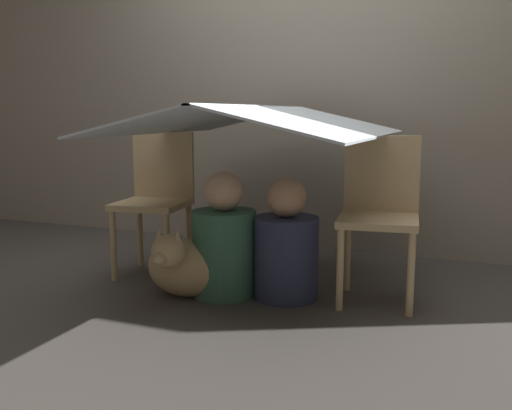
{
  "coord_description": "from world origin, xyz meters",
  "views": [
    {
      "loc": [
        1.16,
        -2.76,
        0.97
      ],
      "look_at": [
        0.0,
        0.1,
        0.47
      ],
      "focal_mm": 40.0,
      "sensor_mm": 36.0,
      "label": 1
    }
  ],
  "objects_px": {
    "person_front": "(224,244)",
    "dog": "(182,265)",
    "chair_left": "(156,195)",
    "chair_right": "(379,209)",
    "person_second": "(286,249)"
  },
  "relations": [
    {
      "from": "person_second",
      "to": "dog",
      "type": "xyz_separation_m",
      "value": [
        -0.51,
        -0.2,
        -0.09
      ]
    },
    {
      "from": "chair_right",
      "to": "person_front",
      "type": "bearing_deg",
      "value": -169.13
    },
    {
      "from": "chair_left",
      "to": "chair_right",
      "type": "xyz_separation_m",
      "value": [
        1.34,
        -0.0,
        0.0
      ]
    },
    {
      "from": "dog",
      "to": "person_front",
      "type": "bearing_deg",
      "value": 34.71
    },
    {
      "from": "chair_left",
      "to": "person_second",
      "type": "xyz_separation_m",
      "value": [
        0.89,
        -0.17,
        -0.21
      ]
    },
    {
      "from": "chair_right",
      "to": "person_second",
      "type": "bearing_deg",
      "value": -165.94
    },
    {
      "from": "person_second",
      "to": "dog",
      "type": "relative_size",
      "value": 1.5
    },
    {
      "from": "person_front",
      "to": "person_second",
      "type": "xyz_separation_m",
      "value": [
        0.32,
        0.08,
        -0.01
      ]
    },
    {
      "from": "person_front",
      "to": "dog",
      "type": "height_order",
      "value": "person_front"
    },
    {
      "from": "chair_left",
      "to": "person_second",
      "type": "relative_size",
      "value": 1.33
    },
    {
      "from": "chair_right",
      "to": "person_second",
      "type": "height_order",
      "value": "chair_right"
    },
    {
      "from": "person_front",
      "to": "dog",
      "type": "distance_m",
      "value": 0.25
    },
    {
      "from": "chair_left",
      "to": "person_front",
      "type": "distance_m",
      "value": 0.65
    },
    {
      "from": "chair_left",
      "to": "chair_right",
      "type": "height_order",
      "value": "same"
    },
    {
      "from": "person_front",
      "to": "chair_right",
      "type": "bearing_deg",
      "value": 17.82
    }
  ]
}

